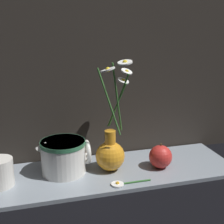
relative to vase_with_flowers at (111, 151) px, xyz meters
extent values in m
plane|color=black|center=(0.00, 0.00, -0.08)|extent=(6.00, 6.00, 0.00)
cube|color=gray|center=(0.00, 0.00, -0.07)|extent=(0.78, 0.25, 0.01)
sphere|color=orange|center=(0.00, 0.00, -0.02)|extent=(0.09, 0.09, 0.09)
cylinder|color=orange|center=(0.00, 0.00, 0.04)|extent=(0.03, 0.03, 0.05)
cylinder|color=#3D7A33|center=(0.02, 0.02, 0.14)|extent=(0.05, 0.06, 0.15)
cylinder|color=white|center=(0.05, 0.04, 0.21)|extent=(0.05, 0.05, 0.02)
sphere|color=yellow|center=(0.05, 0.04, 0.21)|extent=(0.01, 0.01, 0.01)
cylinder|color=#3D7A33|center=(-0.01, -0.03, 0.16)|extent=(0.07, 0.03, 0.20)
cylinder|color=white|center=(-0.02, -0.06, 0.26)|extent=(0.05, 0.05, 0.02)
sphere|color=yellow|center=(-0.02, -0.06, 0.26)|extent=(0.01, 0.01, 0.01)
cylinder|color=#3D7A33|center=(0.01, -0.02, 0.17)|extent=(0.04, 0.04, 0.21)
cylinder|color=white|center=(0.03, -0.04, 0.27)|extent=(0.06, 0.06, 0.01)
sphere|color=yellow|center=(0.03, -0.04, 0.27)|extent=(0.01, 0.01, 0.01)
cylinder|color=#3D7A33|center=(0.03, 0.02, 0.15)|extent=(0.05, 0.07, 0.17)
cylinder|color=white|center=(0.06, 0.04, 0.24)|extent=(0.05, 0.05, 0.02)
sphere|color=yellow|center=(0.06, 0.04, 0.24)|extent=(0.01, 0.01, 0.01)
cylinder|color=silver|center=(-0.32, -0.01, -0.02)|extent=(0.07, 0.07, 0.08)
cylinder|color=white|center=(-0.14, 0.02, -0.01)|extent=(0.13, 0.13, 0.10)
cylinder|color=#33724C|center=(-0.14, 0.02, 0.03)|extent=(0.14, 0.14, 0.01)
torus|color=white|center=(-0.07, 0.02, 0.00)|extent=(0.01, 0.08, 0.08)
cone|color=white|center=(-0.20, 0.02, 0.03)|extent=(0.05, 0.04, 0.04)
sphere|color=red|center=(0.16, -0.03, -0.03)|extent=(0.07, 0.07, 0.07)
cylinder|color=#4C3819|center=(0.16, -0.03, 0.01)|extent=(0.00, 0.00, 0.01)
cylinder|color=#336B2D|center=(0.04, -0.10, -0.06)|extent=(0.10, 0.01, 0.01)
cylinder|color=white|center=(-0.01, -0.10, -0.06)|extent=(0.04, 0.04, 0.00)
sphere|color=gold|center=(-0.01, -0.10, -0.06)|extent=(0.01, 0.01, 0.01)
camera|label=1|loc=(-0.23, -0.86, 0.38)|focal=50.00mm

